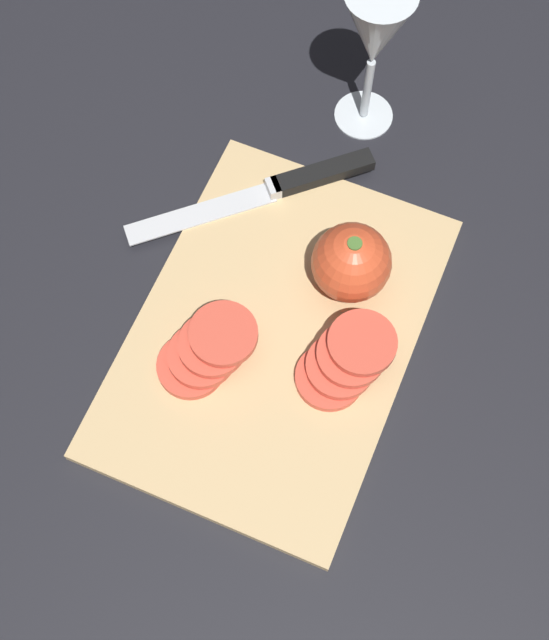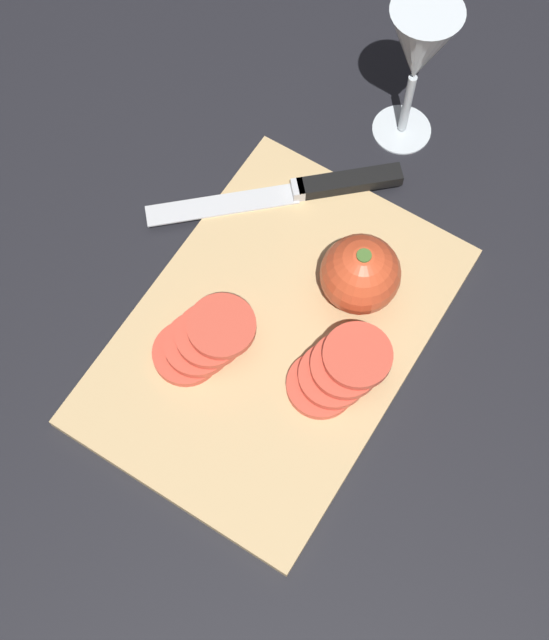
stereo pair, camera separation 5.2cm
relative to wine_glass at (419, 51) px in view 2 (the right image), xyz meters
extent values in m
plane|color=black|center=(0.18, 0.04, -0.13)|extent=(3.00, 3.00, 0.00)
cube|color=tan|center=(0.28, 0.01, -0.12)|extent=(0.37, 0.26, 0.01)
cylinder|color=silver|center=(0.00, 0.00, -0.12)|extent=(0.06, 0.06, 0.00)
cylinder|color=silver|center=(0.00, 0.00, -0.08)|extent=(0.01, 0.01, 0.08)
cone|color=silver|center=(0.00, 0.00, 0.01)|extent=(0.07, 0.07, 0.09)
cone|color=beige|center=(0.00, 0.00, -0.02)|extent=(0.03, 0.03, 0.04)
sphere|color=#DB4C28|center=(0.20, 0.06, -0.08)|extent=(0.08, 0.08, 0.08)
cylinder|color=#47702D|center=(0.20, 0.06, -0.04)|extent=(0.01, 0.01, 0.01)
cube|color=silver|center=(0.18, -0.11, -0.11)|extent=(0.12, 0.13, 0.00)
cube|color=silver|center=(0.13, -0.05, -0.11)|extent=(0.02, 0.02, 0.01)
cube|color=black|center=(0.10, -0.01, -0.11)|extent=(0.09, 0.09, 0.01)
cylinder|color=#DB4C38|center=(0.30, 0.08, -0.11)|extent=(0.06, 0.06, 0.01)
cylinder|color=#DB4C38|center=(0.29, 0.08, -0.10)|extent=(0.06, 0.06, 0.01)
cylinder|color=#DB4C38|center=(0.28, 0.09, -0.09)|extent=(0.06, 0.06, 0.01)
cylinder|color=#DB4C38|center=(0.27, 0.09, -0.08)|extent=(0.06, 0.06, 0.01)
cylinder|color=#DB4C38|center=(0.34, -0.05, -0.11)|extent=(0.06, 0.06, 0.01)
cylinder|color=#DB4C38|center=(0.33, -0.04, -0.10)|extent=(0.06, 0.06, 0.01)
cylinder|color=#DB4C38|center=(0.32, -0.03, -0.09)|extent=(0.06, 0.06, 0.01)
cylinder|color=#DB4C38|center=(0.31, -0.03, -0.08)|extent=(0.06, 0.06, 0.01)
camera|label=1|loc=(0.57, 0.14, 0.67)|focal=50.00mm
camera|label=2|loc=(0.55, 0.18, 0.67)|focal=50.00mm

